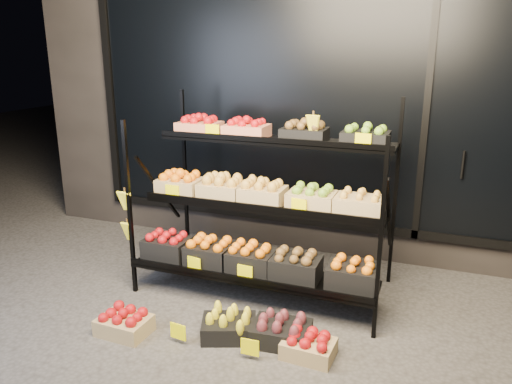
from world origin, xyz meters
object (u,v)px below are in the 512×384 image
at_px(display_rack, 261,204).
at_px(floor_crate_midleft, 229,325).
at_px(floor_crate_left, 124,322).
at_px(floor_crate_midright, 309,345).

height_order(display_rack, floor_crate_midleft, display_rack).
bearing_deg(display_rack, floor_crate_midleft, -87.24).
relative_size(display_rack, floor_crate_left, 5.73).
relative_size(floor_crate_left, floor_crate_midleft, 0.81).
xyz_separation_m(floor_crate_left, floor_crate_midleft, (0.75, 0.23, 0.00)).
distance_m(display_rack, floor_crate_left, 1.42).
height_order(floor_crate_midleft, floor_crate_midright, floor_crate_midleft).
height_order(display_rack, floor_crate_left, display_rack).
bearing_deg(display_rack, floor_crate_midright, -51.59).
bearing_deg(floor_crate_midright, floor_crate_midleft, -179.71).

